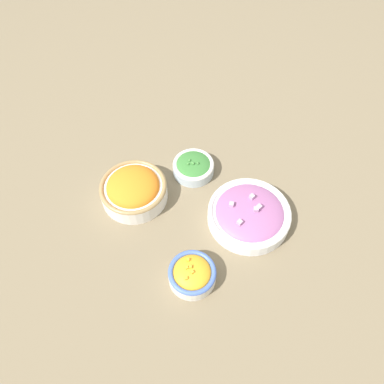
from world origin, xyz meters
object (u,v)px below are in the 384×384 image
Objects in this scene: bowl_broccoli at (193,166)px; bowl_red_onion at (249,214)px; bowl_carrots at (134,189)px; bowl_squash at (192,274)px.

bowl_red_onion is (-0.21, 0.00, 0.00)m from bowl_broccoli.
bowl_carrots reaches higher than bowl_broccoli.
bowl_carrots is at bearing 34.35° from bowl_red_onion.
bowl_red_onion is (-0.25, -0.17, -0.01)m from bowl_carrots.
bowl_carrots is 0.83× the size of bowl_red_onion.
bowl_red_onion is at bearing -84.36° from bowl_squash.
bowl_squash is at bearing 95.64° from bowl_red_onion.
bowl_red_onion reaches higher than bowl_squash.
bowl_red_onion is at bearing 179.71° from bowl_broccoli.
bowl_broccoli is 0.54× the size of bowl_red_onion.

